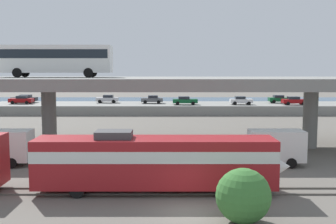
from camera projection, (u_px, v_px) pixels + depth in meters
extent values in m
plane|color=#605B54|center=(187.00, 212.00, 24.71)|extent=(260.00, 260.00, 0.00)
cube|color=#59544C|center=(185.00, 194.00, 27.97)|extent=(110.00, 0.12, 0.12)
cube|color=#59544C|center=(184.00, 188.00, 29.39)|extent=(110.00, 0.12, 0.12)
cube|color=maroon|center=(153.00, 162.00, 28.46)|extent=(15.96, 3.00, 3.20)
cube|color=silver|center=(153.00, 153.00, 28.40)|extent=(15.96, 3.04, 0.77)
cone|color=silver|center=(272.00, 166.00, 28.53)|extent=(2.18, 2.85, 2.85)
cube|color=black|center=(248.00, 148.00, 28.39)|extent=(2.18, 2.70, 1.02)
cube|color=#3F3F42|center=(112.00, 134.00, 28.26)|extent=(2.40, 1.80, 0.50)
cylinder|color=black|center=(225.00, 180.00, 29.99)|extent=(0.96, 0.18, 0.96)
cylinder|color=black|center=(230.00, 191.00, 27.30)|extent=(0.96, 0.18, 0.96)
cylinder|color=black|center=(83.00, 180.00, 29.95)|extent=(0.96, 0.18, 0.96)
cylinder|color=black|center=(75.00, 191.00, 27.26)|extent=(0.96, 0.18, 0.96)
cube|color=gray|center=(178.00, 83.00, 43.90)|extent=(96.00, 11.40, 1.17)
cylinder|color=gray|center=(47.00, 119.00, 44.22)|extent=(1.50, 1.50, 6.14)
cylinder|color=gray|center=(308.00, 118.00, 44.33)|extent=(1.50, 1.50, 6.14)
cube|color=silver|center=(54.00, 59.00, 45.41)|extent=(12.00, 2.55, 2.90)
cube|color=black|center=(53.00, 54.00, 45.36)|extent=(11.52, 2.59, 0.93)
cube|color=black|center=(109.00, 56.00, 45.40)|extent=(0.08, 2.30, 1.74)
cylinder|color=black|center=(91.00, 72.00, 46.78)|extent=(1.00, 0.26, 1.00)
cylinder|color=black|center=(87.00, 73.00, 44.37)|extent=(1.00, 0.26, 1.00)
cylinder|color=black|center=(23.00, 72.00, 46.75)|extent=(1.00, 0.26, 1.00)
cylinder|color=black|center=(15.00, 73.00, 44.34)|extent=(1.00, 0.26, 1.00)
cube|color=silver|center=(234.00, 149.00, 36.36)|extent=(2.00, 2.30, 2.00)
cube|color=silver|center=(274.00, 145.00, 36.35)|extent=(4.60, 2.30, 2.60)
cylinder|color=black|center=(239.00, 163.00, 35.38)|extent=(0.88, 0.28, 0.88)
cylinder|color=black|center=(235.00, 158.00, 37.55)|extent=(0.88, 0.28, 0.88)
cylinder|color=black|center=(289.00, 163.00, 35.40)|extent=(0.88, 0.28, 0.88)
cylinder|color=black|center=(282.00, 158.00, 37.57)|extent=(0.88, 0.28, 0.88)
cube|color=silver|center=(2.00, 146.00, 36.25)|extent=(4.60, 2.30, 2.60)
cylinder|color=black|center=(10.00, 163.00, 35.31)|extent=(0.88, 0.28, 0.88)
cylinder|color=black|center=(19.00, 158.00, 37.48)|extent=(0.88, 0.28, 0.88)
cube|color=gray|center=(173.00, 108.00, 79.32)|extent=(68.61, 11.00, 1.68)
cube|color=maroon|center=(293.00, 101.00, 76.60)|extent=(4.45, 1.74, 0.70)
cube|color=#1E232B|center=(292.00, 98.00, 76.54)|extent=(1.96, 1.53, 0.48)
cylinder|color=black|center=(299.00, 103.00, 77.46)|extent=(0.64, 0.20, 0.64)
cylinder|color=black|center=(302.00, 103.00, 75.82)|extent=(0.64, 0.20, 0.64)
cylinder|color=black|center=(284.00, 103.00, 77.45)|extent=(0.64, 0.20, 0.64)
cylinder|color=black|center=(286.00, 103.00, 75.81)|extent=(0.64, 0.20, 0.64)
cube|color=#B7B7BC|center=(105.00, 99.00, 80.84)|extent=(4.16, 1.78, 0.70)
cube|color=#1E232B|center=(107.00, 96.00, 80.78)|extent=(1.83, 1.57, 0.48)
cylinder|color=black|center=(98.00, 102.00, 80.03)|extent=(0.64, 0.20, 0.64)
cylinder|color=black|center=(99.00, 101.00, 81.71)|extent=(0.64, 0.20, 0.64)
cylinder|color=black|center=(112.00, 102.00, 80.04)|extent=(0.64, 0.20, 0.64)
cylinder|color=black|center=(113.00, 101.00, 81.72)|extent=(0.64, 0.20, 0.64)
cube|color=#0C4C26|center=(183.00, 101.00, 76.82)|extent=(4.46, 1.75, 0.70)
cube|color=#1E232B|center=(182.00, 98.00, 76.75)|extent=(1.96, 1.54, 0.48)
cylinder|color=black|center=(191.00, 103.00, 77.68)|extent=(0.64, 0.20, 0.64)
cylinder|color=black|center=(191.00, 103.00, 76.03)|extent=(0.64, 0.20, 0.64)
cylinder|color=black|center=(176.00, 103.00, 77.67)|extent=(0.64, 0.20, 0.64)
cylinder|color=black|center=(176.00, 103.00, 76.02)|extent=(0.64, 0.20, 0.64)
cube|color=#0C4C26|center=(278.00, 99.00, 80.66)|extent=(4.05, 1.87, 0.70)
cube|color=#1E232B|center=(277.00, 96.00, 80.60)|extent=(1.78, 1.65, 0.48)
cylinder|color=black|center=(283.00, 101.00, 81.59)|extent=(0.64, 0.20, 0.64)
cylinder|color=black|center=(285.00, 102.00, 79.82)|extent=(0.64, 0.20, 0.64)
cylinder|color=black|center=(270.00, 101.00, 81.58)|extent=(0.64, 0.20, 0.64)
cylinder|color=black|center=(272.00, 102.00, 79.81)|extent=(0.64, 0.20, 0.64)
cube|color=black|center=(22.00, 99.00, 81.52)|extent=(4.68, 1.87, 0.70)
cube|color=#1E232B|center=(24.00, 96.00, 81.46)|extent=(2.06, 1.65, 0.48)
cylinder|color=black|center=(13.00, 101.00, 80.67)|extent=(0.64, 0.20, 0.64)
cylinder|color=black|center=(17.00, 101.00, 82.44)|extent=(0.64, 0.20, 0.64)
cylinder|color=black|center=(29.00, 101.00, 80.68)|extent=(0.64, 0.20, 0.64)
cylinder|color=black|center=(32.00, 101.00, 82.45)|extent=(0.64, 0.20, 0.64)
cube|color=silver|center=(239.00, 101.00, 77.05)|extent=(4.03, 1.78, 0.70)
cube|color=#1E232B|center=(238.00, 98.00, 76.98)|extent=(1.77, 1.57, 0.48)
cylinder|color=black|center=(245.00, 102.00, 77.93)|extent=(0.64, 0.20, 0.64)
cylinder|color=black|center=(247.00, 103.00, 76.25)|extent=(0.64, 0.20, 0.64)
cylinder|color=black|center=(232.00, 102.00, 77.92)|extent=(0.64, 0.20, 0.64)
cylinder|color=black|center=(233.00, 103.00, 76.24)|extent=(0.64, 0.20, 0.64)
cube|color=#515459|center=(150.00, 100.00, 79.67)|extent=(4.05, 1.85, 0.70)
cube|color=#1E232B|center=(151.00, 97.00, 79.61)|extent=(1.78, 1.62, 0.48)
cylinder|color=black|center=(143.00, 102.00, 78.83)|extent=(0.64, 0.20, 0.64)
cylinder|color=black|center=(144.00, 101.00, 80.57)|extent=(0.64, 0.20, 0.64)
cylinder|color=black|center=(157.00, 102.00, 78.84)|extent=(0.64, 0.20, 0.64)
cylinder|color=black|center=(157.00, 101.00, 80.58)|extent=(0.64, 0.20, 0.64)
cube|color=maroon|center=(19.00, 100.00, 78.48)|extent=(4.25, 1.86, 0.70)
cube|color=#1E232B|center=(20.00, 97.00, 78.42)|extent=(1.87, 1.64, 0.48)
cylinder|color=black|center=(10.00, 103.00, 77.63)|extent=(0.64, 0.20, 0.64)
cylinder|color=black|center=(14.00, 102.00, 79.39)|extent=(0.64, 0.20, 0.64)
cylinder|color=black|center=(25.00, 103.00, 77.64)|extent=(0.64, 0.20, 0.64)
cylinder|color=black|center=(28.00, 102.00, 79.40)|extent=(0.64, 0.20, 0.64)
cube|color=navy|center=(171.00, 102.00, 102.28)|extent=(140.00, 36.00, 0.01)
sphere|color=#387232|center=(242.00, 196.00, 22.84)|extent=(3.00, 3.00, 3.00)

